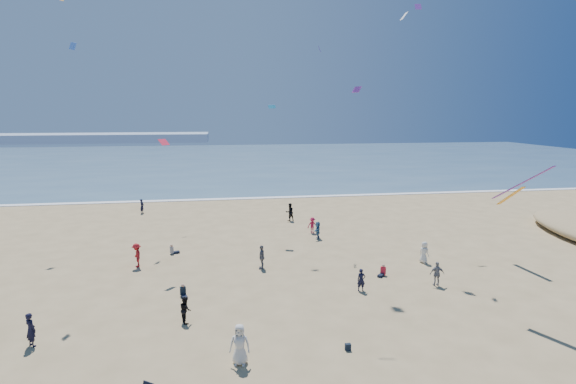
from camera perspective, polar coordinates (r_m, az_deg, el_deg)
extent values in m
cube|color=#476B84|center=(110.00, -8.15, 4.04)|extent=(220.00, 100.00, 0.06)
cube|color=white|center=(60.50, -7.36, -0.87)|extent=(220.00, 1.20, 0.08)
cube|color=#7A8EA8|center=(193.69, -26.69, 6.13)|extent=(110.00, 20.00, 3.20)
imported|color=black|center=(47.96, 0.22, -2.56)|extent=(1.13, 1.01, 1.92)
imported|color=silver|center=(21.89, -6.15, -18.68)|extent=(1.05, 0.79, 1.93)
imported|color=black|center=(26.50, -29.87, -14.92)|extent=(0.76, 0.72, 1.74)
imported|color=black|center=(30.05, 9.28, -10.98)|extent=(0.55, 0.38, 1.48)
imported|color=#305D86|center=(41.43, 3.79, -4.86)|extent=(0.97, 1.55, 1.60)
imported|color=slate|center=(33.65, -3.35, -8.24)|extent=(0.64, 1.12, 1.80)
imported|color=black|center=(54.13, -18.05, -1.74)|extent=(0.55, 0.69, 1.67)
imported|color=#B0193C|center=(43.32, 3.11, -4.23)|extent=(1.05, 0.69, 1.53)
imported|color=maroon|center=(35.78, -18.65, -7.63)|extent=(0.98, 1.32, 1.82)
imported|color=black|center=(26.22, -12.90, -14.35)|extent=(0.77, 0.87, 1.49)
imported|color=silver|center=(36.41, 16.90, -7.33)|extent=(0.84, 0.98, 1.69)
imported|color=gray|center=(32.07, 18.40, -9.83)|extent=(1.01, 0.52, 1.66)
cube|color=black|center=(23.39, 7.62, -18.93)|extent=(0.28, 0.18, 0.34)
cube|color=#461A8B|center=(41.62, 4.04, 17.63)|extent=(0.44, 0.86, 0.47)
cube|color=blue|center=(32.78, -25.66, 16.36)|extent=(0.36, 0.59, 0.43)
cube|color=white|center=(38.73, 14.52, 20.82)|extent=(0.47, 0.60, 0.59)
cube|color=#EC2743|center=(34.07, -15.50, 6.13)|extent=(0.82, 0.87, 0.44)
cube|color=blue|center=(42.44, -2.05, 10.78)|extent=(0.75, 0.52, 0.32)
cube|color=#602A91|center=(45.71, 16.20, 21.67)|extent=(0.65, 0.53, 0.56)
cube|color=#752A92|center=(31.91, 8.72, 12.74)|extent=(0.52, 0.83, 0.42)
cube|color=#752490|center=(28.02, 27.60, 1.01)|extent=(0.35, 3.14, 2.21)
cube|color=orange|center=(38.27, 26.41, -0.44)|extent=(0.35, 2.64, 1.87)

